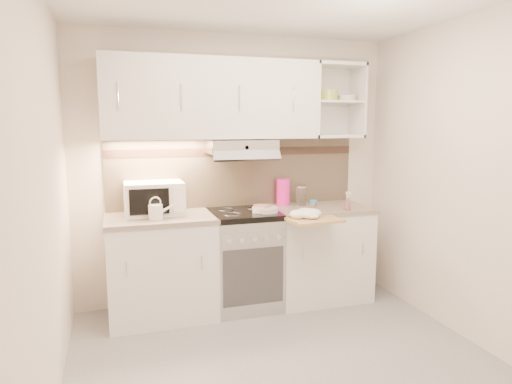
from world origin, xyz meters
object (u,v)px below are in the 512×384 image
at_px(electric_range, 244,259).
at_px(plate_stack, 265,210).
at_px(glass_jar, 301,195).
at_px(watering_can, 156,211).
at_px(pink_pitcher, 283,192).
at_px(microwave, 154,198).
at_px(cutting_board, 312,219).
at_px(spray_bottle, 347,202).

bearing_deg(electric_range, plate_stack, -28.76).
bearing_deg(glass_jar, watering_can, -168.91).
bearing_deg(pink_pitcher, microwave, 161.59).
height_order(electric_range, microwave, microwave).
relative_size(microwave, cutting_board, 1.15).
bearing_deg(plate_stack, electric_range, 151.24).
distance_m(watering_can, cutting_board, 1.32).
distance_m(watering_can, pink_pitcher, 1.29).
xyz_separation_m(microwave, pink_pitcher, (1.24, 0.08, -0.01)).
height_order(plate_stack, glass_jar, glass_jar).
height_order(microwave, glass_jar, microwave).
height_order(microwave, spray_bottle, microwave).
distance_m(pink_pitcher, spray_bottle, 0.63).
bearing_deg(cutting_board, plate_stack, 134.74).
bearing_deg(watering_can, pink_pitcher, 4.21).
relative_size(watering_can, cutting_board, 0.51).
bearing_deg(microwave, spray_bottle, -11.70).
relative_size(electric_range, cutting_board, 2.05).
height_order(watering_can, pink_pitcher, pink_pitcher).
bearing_deg(plate_stack, pink_pitcher, 46.10).
distance_m(plate_stack, pink_pitcher, 0.42).
bearing_deg(spray_bottle, watering_can, 176.43).
bearing_deg(watering_can, glass_jar, 0.33).
height_order(electric_range, plate_stack, plate_stack).
bearing_deg(plate_stack, cutting_board, -39.75).
bearing_deg(glass_jar, spray_bottle, -50.44).
bearing_deg(plate_stack, microwave, 167.66).
relative_size(microwave, glass_jar, 2.70).
relative_size(microwave, spray_bottle, 2.80).
bearing_deg(cutting_board, spray_bottle, 14.07).
xyz_separation_m(watering_can, glass_jar, (1.41, 0.28, 0.03)).
height_order(electric_range, pink_pitcher, pink_pitcher).
height_order(plate_stack, cutting_board, plate_stack).
bearing_deg(cutting_board, watering_can, 164.05).
relative_size(microwave, plate_stack, 2.17).
distance_m(glass_jar, cutting_board, 0.54).
relative_size(electric_range, microwave, 1.78).
bearing_deg(cutting_board, glass_jar, 71.49).
distance_m(electric_range, watering_can, 0.95).
xyz_separation_m(electric_range, cutting_board, (0.50, -0.37, 0.42)).
bearing_deg(watering_can, cutting_board, -21.20).
relative_size(electric_range, glass_jar, 4.81).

